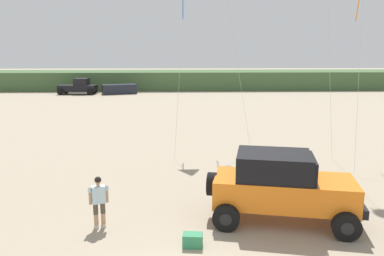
{
  "coord_description": "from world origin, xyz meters",
  "views": [
    {
      "loc": [
        -0.04,
        -7.49,
        5.46
      ],
      "look_at": [
        0.35,
        5.02,
        2.93
      ],
      "focal_mm": 36.2,
      "sensor_mm": 36.0,
      "label": 1
    }
  ],
  "objects_px": {
    "jeep": "(282,185)",
    "person_watching": "(99,199)",
    "distant_pickup": "(79,87)",
    "distant_sedan": "(119,89)",
    "cooler_box": "(193,240)"
  },
  "relations": [
    {
      "from": "person_watching",
      "to": "distant_pickup",
      "type": "bearing_deg",
      "value": 105.14
    },
    {
      "from": "cooler_box",
      "to": "distant_sedan",
      "type": "xyz_separation_m",
      "value": [
        -7.98,
        39.01,
        0.41
      ]
    },
    {
      "from": "jeep",
      "to": "person_watching",
      "type": "bearing_deg",
      "value": -176.83
    },
    {
      "from": "distant_sedan",
      "to": "cooler_box",
      "type": "bearing_deg",
      "value": -95.31
    },
    {
      "from": "cooler_box",
      "to": "distant_sedan",
      "type": "height_order",
      "value": "distant_sedan"
    },
    {
      "from": "cooler_box",
      "to": "distant_pickup",
      "type": "relative_size",
      "value": 0.12
    },
    {
      "from": "person_watching",
      "to": "distant_pickup",
      "type": "height_order",
      "value": "distant_pickup"
    },
    {
      "from": "distant_pickup",
      "to": "distant_sedan",
      "type": "bearing_deg",
      "value": 1.08
    },
    {
      "from": "person_watching",
      "to": "distant_sedan",
      "type": "height_order",
      "value": "person_watching"
    },
    {
      "from": "cooler_box",
      "to": "distant_pickup",
      "type": "xyz_separation_m",
      "value": [
        -13.04,
        38.91,
        0.75
      ]
    },
    {
      "from": "person_watching",
      "to": "distant_sedan",
      "type": "bearing_deg",
      "value": 97.72
    },
    {
      "from": "jeep",
      "to": "person_watching",
      "type": "distance_m",
      "value": 5.79
    },
    {
      "from": "distant_sedan",
      "to": "person_watching",
      "type": "bearing_deg",
      "value": -99.14
    },
    {
      "from": "jeep",
      "to": "distant_sedan",
      "type": "bearing_deg",
      "value": 106.24
    },
    {
      "from": "jeep",
      "to": "distant_pickup",
      "type": "bearing_deg",
      "value": 113.16
    }
  ]
}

